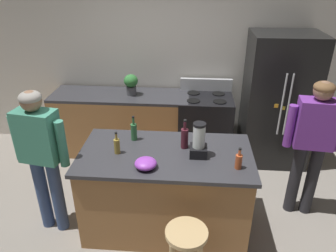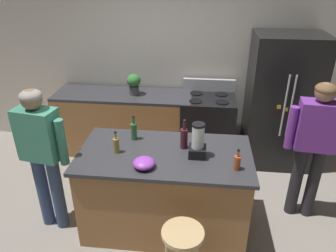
# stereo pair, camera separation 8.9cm
# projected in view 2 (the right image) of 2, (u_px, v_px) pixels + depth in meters

# --- Properties ---
(ground_plane) EXTENTS (14.00, 14.00, 0.00)m
(ground_plane) POSITION_uv_depth(u_px,v_px,m) (165.00, 223.00, 3.65)
(ground_plane) COLOR gray
(back_wall) EXTENTS (8.00, 0.10, 2.70)m
(back_wall) POSITION_uv_depth(u_px,v_px,m) (180.00, 60.00, 4.77)
(back_wall) COLOR silver
(back_wall) RESTS_ON ground_plane
(kitchen_island) EXTENTS (1.74, 0.92, 0.94)m
(kitchen_island) POSITION_uv_depth(u_px,v_px,m) (165.00, 190.00, 3.44)
(kitchen_island) COLOR #9E6B3D
(kitchen_island) RESTS_ON ground_plane
(back_counter_run) EXTENTS (2.00, 0.64, 0.94)m
(back_counter_run) POSITION_uv_depth(u_px,v_px,m) (125.00, 123.00, 4.89)
(back_counter_run) COLOR #9E6B3D
(back_counter_run) RESTS_ON ground_plane
(refrigerator) EXTENTS (0.90, 0.73, 1.85)m
(refrigerator) POSITION_uv_depth(u_px,v_px,m) (281.00, 102.00, 4.42)
(refrigerator) COLOR black
(refrigerator) RESTS_ON ground_plane
(stove_range) EXTENTS (0.76, 0.65, 1.12)m
(stove_range) POSITION_uv_depth(u_px,v_px,m) (207.00, 127.00, 4.74)
(stove_range) COLOR black
(stove_range) RESTS_ON ground_plane
(person_by_island_left) EXTENTS (0.60, 0.28, 1.61)m
(person_by_island_left) POSITION_uv_depth(u_px,v_px,m) (41.00, 149.00, 3.22)
(person_by_island_left) COLOR #384C7A
(person_by_island_left) RESTS_ON ground_plane
(person_by_sink_right) EXTENTS (0.60, 0.26, 1.61)m
(person_by_sink_right) POSITION_uv_depth(u_px,v_px,m) (314.00, 140.00, 3.38)
(person_by_sink_right) COLOR #26262B
(person_by_sink_right) RESTS_ON ground_plane
(bar_stool) EXTENTS (0.36, 0.36, 0.66)m
(bar_stool) POSITION_uv_depth(u_px,v_px,m) (182.00, 244.00, 2.72)
(bar_stool) COLOR tan
(bar_stool) RESTS_ON ground_plane
(potted_plant) EXTENTS (0.20, 0.20, 0.30)m
(potted_plant) POSITION_uv_depth(u_px,v_px,m) (134.00, 83.00, 4.58)
(potted_plant) COLOR #4C4C51
(potted_plant) RESTS_ON back_counter_run
(blender_appliance) EXTENTS (0.17, 0.17, 0.35)m
(blender_appliance) POSITION_uv_depth(u_px,v_px,m) (198.00, 143.00, 3.11)
(blender_appliance) COLOR black
(blender_appliance) RESTS_ON kitchen_island
(bottle_vinegar) EXTENTS (0.06, 0.06, 0.24)m
(bottle_vinegar) POSITION_uv_depth(u_px,v_px,m) (116.00, 145.00, 3.20)
(bottle_vinegar) COLOR olive
(bottle_vinegar) RESTS_ON kitchen_island
(bottle_cooking_sauce) EXTENTS (0.06, 0.06, 0.22)m
(bottle_cooking_sauce) POSITION_uv_depth(u_px,v_px,m) (237.00, 162.00, 2.94)
(bottle_cooking_sauce) COLOR #B24C26
(bottle_cooking_sauce) RESTS_ON kitchen_island
(bottle_olive_oil) EXTENTS (0.07, 0.07, 0.28)m
(bottle_olive_oil) POSITION_uv_depth(u_px,v_px,m) (134.00, 131.00, 3.44)
(bottle_olive_oil) COLOR #2D6638
(bottle_olive_oil) RESTS_ON kitchen_island
(bottle_wine) EXTENTS (0.08, 0.08, 0.32)m
(bottle_wine) POSITION_uv_depth(u_px,v_px,m) (184.00, 138.00, 3.27)
(bottle_wine) COLOR #471923
(bottle_wine) RESTS_ON kitchen_island
(mixing_bowl) EXTENTS (0.21, 0.21, 0.09)m
(mixing_bowl) POSITION_uv_depth(u_px,v_px,m) (144.00, 163.00, 2.98)
(mixing_bowl) COLOR purple
(mixing_bowl) RESTS_ON kitchen_island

